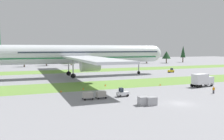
% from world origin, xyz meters
% --- Properties ---
extents(ground_plane, '(400.00, 400.00, 0.00)m').
position_xyz_m(ground_plane, '(0.00, 0.00, 0.00)').
color(ground_plane, gray).
extents(grass_strip_near, '(320.00, 16.14, 0.01)m').
position_xyz_m(grass_strip_near, '(0.00, 28.06, 0.00)').
color(grass_strip_near, olive).
rests_on(grass_strip_near, ground).
extents(grass_strip_far, '(320.00, 16.14, 0.01)m').
position_xyz_m(grass_strip_far, '(0.00, 72.34, 0.00)').
color(grass_strip_far, olive).
rests_on(grass_strip_far, ground).
extents(airliner, '(71.35, 87.26, 23.28)m').
position_xyz_m(airliner, '(-9.06, 50.19, 8.34)').
color(airliner, silver).
rests_on(airliner, ground).
extents(baggage_tug, '(2.63, 1.36, 1.97)m').
position_xyz_m(baggage_tug, '(-7.85, 10.16, 0.81)').
color(baggage_tug, silver).
rests_on(baggage_tug, ground).
extents(cargo_dolly_lead, '(2.24, 1.55, 1.55)m').
position_xyz_m(cargo_dolly_lead, '(-12.88, 10.04, 0.92)').
color(cargo_dolly_lead, '#A3A3A8').
rests_on(cargo_dolly_lead, ground).
extents(cargo_dolly_second, '(2.24, 1.55, 1.55)m').
position_xyz_m(cargo_dolly_second, '(-15.77, 9.97, 0.92)').
color(cargo_dolly_second, '#A3A3A8').
rests_on(cargo_dolly_second, ground).
extents(catering_truck, '(7.23, 3.38, 3.58)m').
position_xyz_m(catering_truck, '(18.24, 14.84, 1.95)').
color(catering_truck, silver).
rests_on(catering_truck, ground).
extents(pushback_tractor, '(2.60, 1.31, 1.97)m').
position_xyz_m(pushback_tractor, '(32.54, 50.30, 0.81)').
color(pushback_tractor, yellow).
rests_on(pushback_tractor, ground).
extents(ground_crew_marshaller, '(0.53, 0.36, 1.74)m').
position_xyz_m(ground_crew_marshaller, '(13.58, 5.72, 0.95)').
color(ground_crew_marshaller, black).
rests_on(ground_crew_marshaller, ground).
extents(uld_container_0, '(2.01, 1.61, 1.55)m').
position_xyz_m(uld_container_0, '(-6.01, 0.99, 0.77)').
color(uld_container_0, '#A3A3A8').
rests_on(uld_container_0, ground).
extents(uld_container_1, '(2.09, 1.71, 1.60)m').
position_xyz_m(uld_container_1, '(-7.25, 1.49, 0.80)').
color(uld_container_1, '#A3A3A8').
rests_on(uld_container_1, ground).
extents(taxiway_marker_0, '(0.44, 0.44, 0.48)m').
position_xyz_m(taxiway_marker_0, '(-13.68, 22.19, 0.24)').
color(taxiway_marker_0, orange).
rests_on(taxiway_marker_0, ground).
extents(taxiway_marker_1, '(0.44, 0.44, 0.65)m').
position_xyz_m(taxiway_marker_1, '(-6.55, 25.34, 0.33)').
color(taxiway_marker_1, orange).
rests_on(taxiway_marker_1, ground).
extents(taxiway_marker_2, '(0.44, 0.44, 0.49)m').
position_xyz_m(taxiway_marker_2, '(-19.67, 20.36, 0.24)').
color(taxiway_marker_2, orange).
rests_on(taxiway_marker_2, ground).
extents(taxiway_marker_3, '(0.44, 0.44, 0.46)m').
position_xyz_m(taxiway_marker_3, '(8.51, 20.80, 0.23)').
color(taxiway_marker_3, orange).
rests_on(taxiway_marker_3, ground).
extents(distant_tree_line, '(169.35, 10.15, 12.76)m').
position_xyz_m(distant_tree_line, '(-4.20, 109.24, 6.74)').
color(distant_tree_line, '#4C3823').
rests_on(distant_tree_line, ground).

